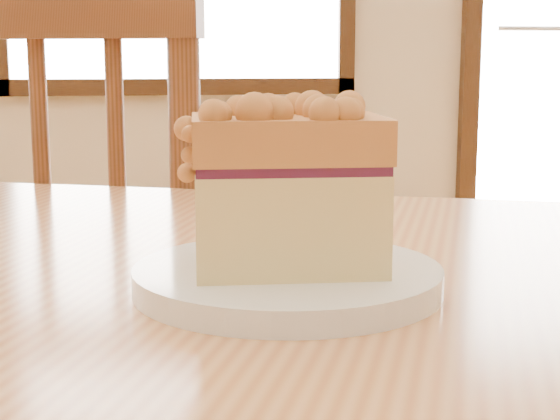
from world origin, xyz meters
The scene contains 4 objects.
cafe_table_main centered at (0.06, 0.30, 0.65)m, with size 1.43×1.21×0.75m.
cafe_chair_main centered at (0.02, 0.94, 0.51)m, with size 0.57×0.57×1.00m.
plate centered at (0.18, 0.24, 0.76)m, with size 0.21×0.21×0.02m.
cake_slice centered at (0.18, 0.24, 0.82)m, with size 0.14×0.10×0.12m.
Camera 1 is at (0.09, -0.30, 0.90)m, focal length 55.00 mm.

